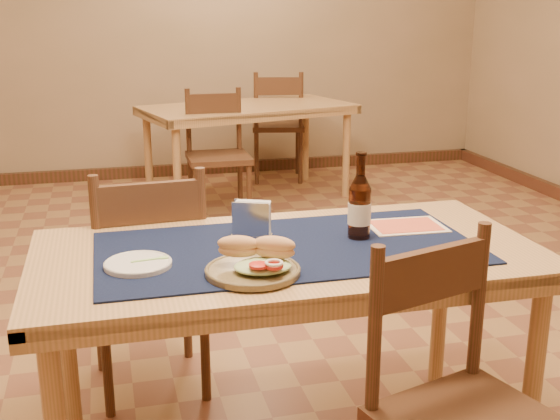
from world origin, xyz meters
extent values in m
cube|color=#986D42|center=(0.00, 0.00, -0.01)|extent=(6.00, 7.00, 0.02)
cube|color=tan|center=(0.00, 3.51, 1.40)|extent=(6.00, 0.02, 2.80)
cylinder|color=tan|center=(0.72, -1.12, 0.35)|extent=(0.06, 0.06, 0.71)
cylinder|color=tan|center=(-0.72, -0.48, 0.35)|extent=(0.06, 0.06, 0.71)
cylinder|color=tan|center=(0.72, -0.48, 0.35)|extent=(0.06, 0.06, 0.71)
cube|color=tan|center=(0.00, -0.80, 0.73)|extent=(1.60, 0.80, 0.04)
cube|color=black|center=(0.00, -0.80, 0.75)|extent=(1.20, 0.60, 0.01)
cube|color=#4E291C|center=(0.00, 3.47, 0.05)|extent=(6.00, 0.06, 0.10)
cylinder|color=tan|center=(-0.06, 2.03, 0.35)|extent=(0.06, 0.06, 0.71)
cylinder|color=tan|center=(1.33, 2.40, 0.35)|extent=(0.06, 0.06, 0.71)
cylinder|color=tan|center=(-0.22, 2.65, 0.35)|extent=(0.06, 0.06, 0.71)
cylinder|color=tan|center=(1.17, 3.01, 0.35)|extent=(0.06, 0.06, 0.71)
cube|color=tan|center=(0.56, 2.52, 0.73)|extent=(1.75, 1.18, 0.04)
cylinder|color=#4E291C|center=(-0.25, -0.02, 0.23)|extent=(0.04, 0.04, 0.46)
cylinder|color=#4E291C|center=(-0.62, -0.05, 0.23)|extent=(0.04, 0.04, 0.46)
cylinder|color=#4E291C|center=(-0.22, -0.39, 0.23)|extent=(0.04, 0.04, 0.46)
cylinder|color=#4E291C|center=(-0.59, -0.42, 0.23)|extent=(0.04, 0.04, 0.46)
cube|color=#4E291C|center=(-0.42, -0.22, 0.46)|extent=(0.46, 0.46, 0.04)
cube|color=#4E291C|center=(-0.41, -0.41, 0.82)|extent=(0.37, 0.06, 0.14)
cylinder|color=#4E291C|center=(-0.22, -0.40, 0.70)|extent=(0.04, 0.04, 0.47)
cylinder|color=#4E291C|center=(-0.59, -0.43, 0.70)|extent=(0.04, 0.04, 0.47)
cube|color=#4E291C|center=(0.27, -1.27, 0.82)|extent=(0.36, 0.14, 0.14)
cylinder|color=#4E291C|center=(0.09, -1.33, 0.69)|extent=(0.04, 0.04, 0.47)
cylinder|color=#4E291C|center=(0.44, -1.22, 0.69)|extent=(0.04, 0.04, 0.47)
cylinder|color=#4E291C|center=(0.04, 1.80, 0.23)|extent=(0.04, 0.04, 0.46)
cylinder|color=#4E291C|center=(0.41, 1.79, 0.23)|extent=(0.04, 0.04, 0.46)
cylinder|color=#4E291C|center=(0.05, 2.17, 0.23)|extent=(0.04, 0.04, 0.46)
cylinder|color=#4E291C|center=(0.42, 2.16, 0.23)|extent=(0.04, 0.04, 0.46)
cube|color=#4E291C|center=(0.23, 1.98, 0.46)|extent=(0.44, 0.44, 0.04)
cube|color=#4E291C|center=(0.23, 2.18, 0.82)|extent=(0.37, 0.04, 0.14)
cylinder|color=#4E291C|center=(0.05, 2.18, 0.70)|extent=(0.04, 0.04, 0.47)
cylinder|color=#4E291C|center=(0.42, 2.17, 0.70)|extent=(0.04, 0.04, 0.47)
cylinder|color=#4E291C|center=(1.17, 3.27, 0.24)|extent=(0.04, 0.04, 0.48)
cylinder|color=#4E291C|center=(0.80, 3.35, 0.24)|extent=(0.04, 0.04, 0.48)
cylinder|color=#4E291C|center=(1.09, 2.90, 0.24)|extent=(0.04, 0.04, 0.48)
cylinder|color=#4E291C|center=(0.72, 2.98, 0.24)|extent=(0.04, 0.04, 0.48)
cube|color=#4E291C|center=(0.95, 3.12, 0.48)|extent=(0.53, 0.53, 0.04)
cube|color=#4E291C|center=(0.91, 2.93, 0.85)|extent=(0.38, 0.11, 0.15)
cylinder|color=#4E291C|center=(1.09, 2.89, 0.72)|extent=(0.04, 0.04, 0.49)
cylinder|color=#4E291C|center=(0.72, 2.97, 0.72)|extent=(0.04, 0.04, 0.49)
cylinder|color=brown|center=(-0.16, -1.00, 0.76)|extent=(0.27, 0.27, 0.02)
torus|color=brown|center=(-0.16, -1.00, 0.77)|extent=(0.28, 0.28, 0.01)
ellipsoid|color=#BDDE98|center=(-0.13, -1.03, 0.79)|extent=(0.17, 0.13, 0.03)
ellipsoid|color=#E1A56B|center=(-0.19, -0.96, 0.83)|extent=(0.13, 0.09, 0.07)
ellipsoid|color=#E1A56B|center=(-0.09, -0.99, 0.83)|extent=(0.13, 0.10, 0.07)
cylinder|color=red|center=(-0.15, -1.07, 0.80)|extent=(0.05, 0.05, 0.01)
cylinder|color=red|center=(-0.11, -1.08, 0.80)|extent=(0.05, 0.05, 0.01)
torus|color=silver|center=(-0.11, -1.08, 0.82)|extent=(0.05, 0.05, 0.01)
cylinder|color=silver|center=(-0.47, -0.86, 0.76)|extent=(0.20, 0.20, 0.01)
torus|color=silver|center=(-0.47, -0.86, 0.77)|extent=(0.20, 0.20, 0.01)
cube|color=#A3DE79|center=(-0.45, -0.85, 0.77)|extent=(0.09, 0.02, 0.00)
cube|color=#A3DE79|center=(-0.39, -0.84, 0.77)|extent=(0.03, 0.02, 0.00)
cylinder|color=#3E1A0B|center=(0.25, -0.76, 0.84)|extent=(0.07, 0.07, 0.17)
cone|color=#3E1A0B|center=(0.25, -0.76, 0.94)|extent=(0.07, 0.07, 0.04)
cylinder|color=#3E1A0B|center=(0.25, -0.76, 1.00)|extent=(0.03, 0.03, 0.07)
cylinder|color=#3E1A0B|center=(0.25, -0.76, 1.04)|extent=(0.04, 0.04, 0.01)
cylinder|color=#FEF0CB|center=(0.25, -0.76, 0.84)|extent=(0.08, 0.08, 0.07)
cube|color=silver|center=(-0.09, -0.66, 0.76)|extent=(0.14, 0.10, 0.00)
cube|color=silver|center=(-0.09, -0.68, 0.82)|extent=(0.12, 0.05, 0.11)
cube|color=silver|center=(-0.08, -0.64, 0.82)|extent=(0.12, 0.05, 0.11)
cube|color=white|center=(-0.09, -0.66, 0.81)|extent=(0.12, 0.08, 0.10)
cube|color=#43A0D8|center=(-0.09, -0.67, 0.82)|extent=(0.08, 0.04, 0.04)
cube|color=beige|center=(0.45, -0.69, 0.76)|extent=(0.27, 0.20, 0.00)
cube|color=#DC5739|center=(0.45, -0.69, 0.76)|extent=(0.23, 0.17, 0.00)
camera|label=1|loc=(-0.54, -2.84, 1.49)|focal=45.00mm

